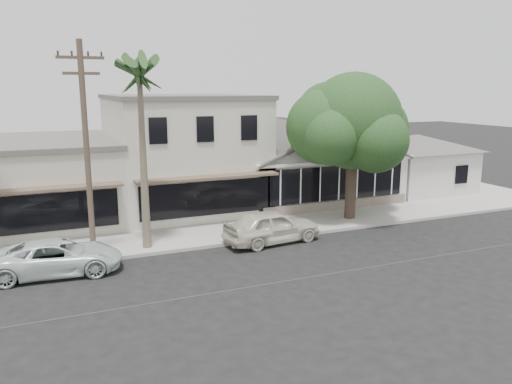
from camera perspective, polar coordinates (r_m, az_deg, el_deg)
name	(u,v)px	position (r m, az deg, el deg)	size (l,w,h in m)	color
ground	(344,272)	(20.33, 10.02, -8.95)	(140.00, 140.00, 0.00)	black
sidewalk_north	(114,246)	(23.82, -15.94, -5.92)	(90.00, 3.50, 0.15)	#9E9991
corner_shop	(306,159)	(32.62, 5.69, 3.77)	(10.40, 8.60, 5.10)	silver
side_cottage	(415,170)	(36.65, 17.74, 2.39)	(6.00, 6.00, 3.00)	silver
row_building_near	(181,154)	(30.56, -8.57, 4.36)	(8.00, 10.00, 6.50)	beige
row_building_midnear	(19,183)	(29.83, -25.47, 0.92)	(10.00, 10.00, 4.20)	silver
utility_pole	(87,148)	(21.24, -18.80, 4.82)	(1.80, 0.24, 9.00)	brown
car_0	(272,226)	(23.42, 1.83, -3.93)	(1.87, 4.64, 1.58)	beige
car_2	(57,257)	(21.07, -21.78, -6.93)	(2.25, 4.89, 1.36)	silver
shade_tree	(350,124)	(27.27, 10.66, 7.65)	(7.20, 6.51, 7.99)	#47382B
palm_east	(139,74)	(21.93, -13.20, 12.99)	(2.77, 2.77, 8.96)	#726651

